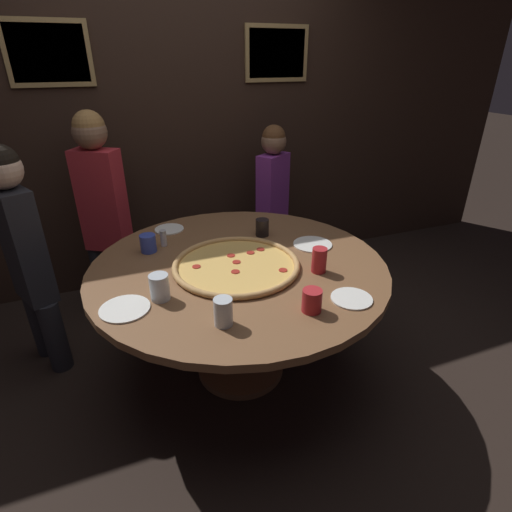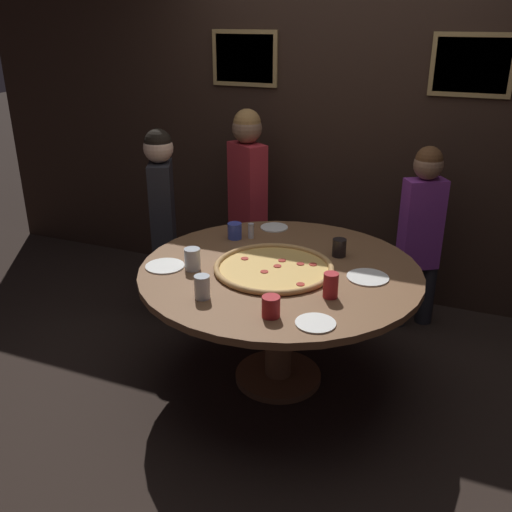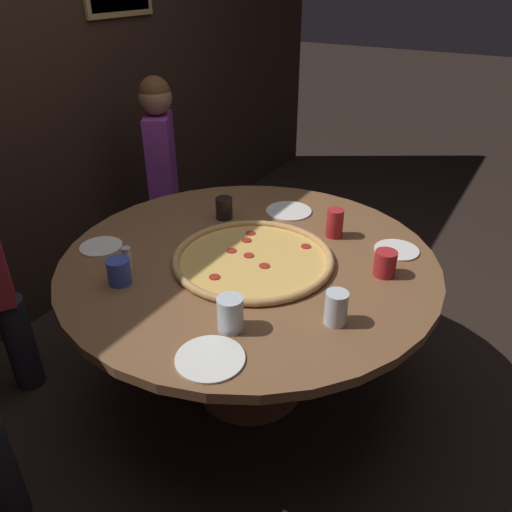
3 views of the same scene
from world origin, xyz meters
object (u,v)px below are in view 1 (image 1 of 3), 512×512
white_plate_beside_cup (169,229)px  diner_far_right (103,205)px  dining_table (239,284)px  white_plate_left_side (313,244)px  drink_cup_beside_pizza (262,227)px  drink_cup_far_right (148,243)px  white_plate_right_side (352,298)px  diner_far_left (25,251)px  drink_cup_centre_back (319,260)px  drink_cup_by_shaker (223,312)px  diner_centre_back (273,197)px  drink_cup_near_right (160,287)px  drink_cup_far_left (312,301)px  giant_pizza (236,265)px  condiment_shaker (163,238)px  white_plate_near_front (125,309)px

white_plate_beside_cup → diner_far_right: diner_far_right is taller
dining_table → white_plate_left_side: 0.50m
drink_cup_beside_pizza → drink_cup_far_right: drink_cup_beside_pizza is taller
white_plate_right_side → diner_far_left: bearing=144.2°
diner_far_left → white_plate_beside_cup: bearing=-110.4°
drink_cup_centre_back → diner_far_left: (-1.43, 0.75, -0.04)m
drink_cup_by_shaker → diner_centre_back: 1.74m
drink_cup_by_shaker → diner_far_right: (-0.40, 1.50, 0.02)m
white_plate_beside_cup → diner_far_left: (-0.81, -0.08, 0.02)m
white_plate_right_side → diner_centre_back: 1.56m
white_plate_left_side → diner_far_right: diner_far_right is taller
drink_cup_near_right → drink_cup_far_left: size_ratio=1.19×
dining_table → white_plate_left_side: white_plate_left_side is taller
drink_cup_by_shaker → white_plate_beside_cup: drink_cup_by_shaker is taller
white_plate_beside_cup → drink_cup_near_right: bearing=-102.9°
drink_cup_beside_pizza → drink_cup_far_left: drink_cup_beside_pizza is taller
drink_cup_by_shaker → white_plate_right_side: size_ratio=0.64×
drink_cup_near_right → diner_centre_back: size_ratio=0.10×
drink_cup_centre_back → white_plate_left_side: (0.13, 0.30, -0.06)m
diner_centre_back → white_plate_beside_cup: bearing=-7.6°
white_plate_beside_cup → drink_cup_centre_back: bearing=-53.3°
diner_far_right → diner_centre_back: size_ratio=1.12×
drink_cup_near_right → white_plate_left_side: drink_cup_near_right is taller
drink_cup_centre_back → white_plate_left_side: bearing=66.8°
drink_cup_near_right → white_plate_right_side: 0.88m
drink_cup_far_right → drink_cup_centre_back: drink_cup_centre_back is taller
white_plate_left_side → diner_far_right: (-1.12, 0.95, 0.07)m
giant_pizza → condiment_shaker: condiment_shaker is taller
drink_cup_by_shaker → condiment_shaker: bearing=96.7°
drink_cup_centre_back → condiment_shaker: bearing=138.8°
drink_cup_beside_pizza → drink_cup_centre_back: drink_cup_centre_back is taller
drink_cup_far_left → white_plate_right_side: drink_cup_far_left is taller
dining_table → condiment_shaker: 0.53m
white_plate_near_front → white_plate_beside_cup: 0.90m
dining_table → drink_cup_far_right: 0.56m
drink_cup_centre_back → white_plate_left_side: 0.33m
drink_cup_near_right → diner_far_left: bearing=131.1°
dining_table → drink_cup_by_shaker: 0.58m
white_plate_near_front → white_plate_beside_cup: bearing=67.4°
white_plate_left_side → white_plate_right_side: bearing=-101.1°
giant_pizza → dining_table: bearing=55.6°
drink_cup_centre_back → white_plate_left_side: size_ratio=0.58×
white_plate_near_front → diner_centre_back: diner_centre_back is taller
drink_cup_beside_pizza → drink_cup_far_left: size_ratio=1.01×
giant_pizza → diner_far_left: size_ratio=0.50×
giant_pizza → diner_centre_back: (0.66, 1.05, -0.03)m
white_plate_left_side → diner_centre_back: (0.15, 0.95, -0.02)m
dining_table → white_plate_beside_cup: (-0.26, 0.60, 0.13)m
drink_cup_beside_pizza → drink_cup_centre_back: bearing=-79.6°
drink_cup_near_right → white_plate_near_front: size_ratio=0.56×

